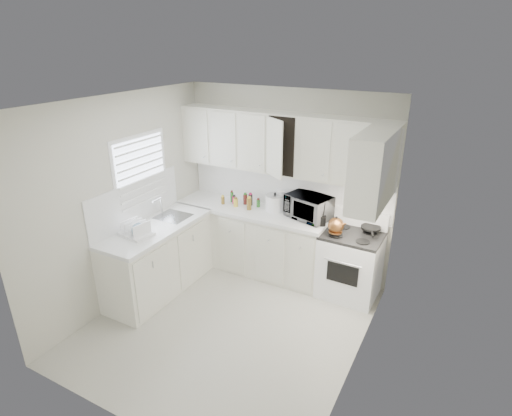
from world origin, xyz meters
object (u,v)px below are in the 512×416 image
Objects in this scene: stove at (351,257)px; dish_rack at (135,227)px; microwave at (309,204)px; tea_kettle at (336,224)px; rice_cooker at (275,202)px; utensil_crock at (323,214)px.

dish_rack is (-2.31, -1.39, 0.49)m from stove.
microwave is (-0.64, 0.09, 0.58)m from stove.
tea_kettle is 2.46m from dish_rack.
rice_cooker reaches higher than stove.
microwave reaches higher than tea_kettle.
dish_rack is (-1.91, -1.33, -0.05)m from utensil_crock.
utensil_crock is (0.25, -0.14, -0.03)m from microwave.
rice_cooker is at bearing 167.43° from utensil_crock.
rice_cooker is (-0.97, 0.27, 0.03)m from tea_kettle.
microwave reaches higher than rice_cooker.
microwave is at bearing 173.74° from stove.
stove is at bearing 38.32° from dish_rack.
tea_kettle is 0.78× the size of utensil_crock.
tea_kettle is at bearing 37.30° from dish_rack.
dish_rack is at bearing -145.06° from utensil_crock.
microwave is 0.51m from rice_cooker.
microwave reaches higher than utensil_crock.
stove is 3.57× the size of utensil_crock.
dish_rack is (-1.66, -1.48, -0.09)m from microwave.
stove is 0.54m from tea_kettle.
rice_cooker reaches higher than dish_rack.
microwave is 0.29m from utensil_crock.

